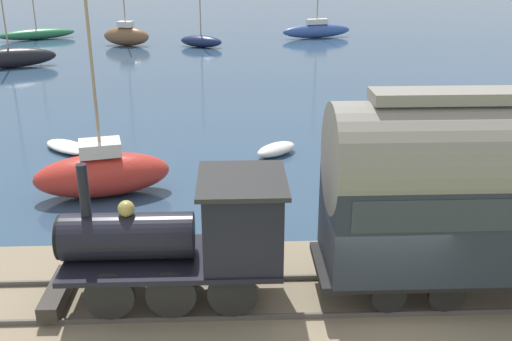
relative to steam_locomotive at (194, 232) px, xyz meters
The scene contains 14 objects.
ground_plane 4.63m from the steam_locomotive, 104.32° to the right, with size 200.00×200.00×0.00m, color #607542.
harbor_water 43.31m from the steam_locomotive, ahead, with size 80.00×80.00×0.01m.
rail_embankment 4.44m from the steam_locomotive, 90.00° to the right, with size 5.55×56.00×0.47m.
steam_locomotive is the anchor object (origin of this frame).
sailboat_brown 38.84m from the steam_locomotive, 11.41° to the left, with size 2.42×4.12×9.17m.
sailboat_blue 42.47m from the steam_locomotive, 11.38° to the right, with size 2.72×6.39×9.34m.
sailboat_navy 37.12m from the steam_locomotive, ahead, with size 2.65×3.81×7.04m.
sailboat_green 44.71m from the steam_locomotive, 20.99° to the left, with size 4.17×6.35×7.37m.
sailboat_black 32.38m from the steam_locomotive, 25.71° to the left, with size 3.50×6.09×8.71m.
sailboat_red 7.94m from the steam_locomotive, 26.32° to the left, with size 2.69×4.71×8.69m.
rowboat_off_pier 9.01m from the steam_locomotive, 31.55° to the right, with size 2.18×1.77×0.48m.
rowboat_mid_harbor 11.24m from the steam_locomotive, 13.53° to the right, with size 1.94×2.01×0.48m.
rowboat_far_out 10.77m from the steam_locomotive, 41.25° to the right, with size 1.58×2.12×0.45m.
rowboat_near_shore 13.21m from the steam_locomotive, 26.69° to the left, with size 2.47×2.56×0.32m.
Camera 1 is at (-10.67, 3.13, 7.99)m, focal length 42.00 mm.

